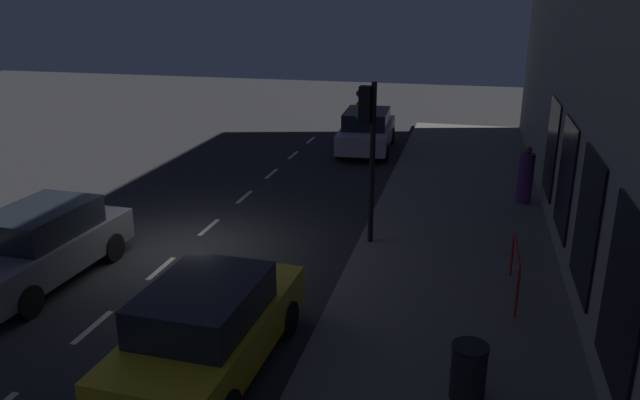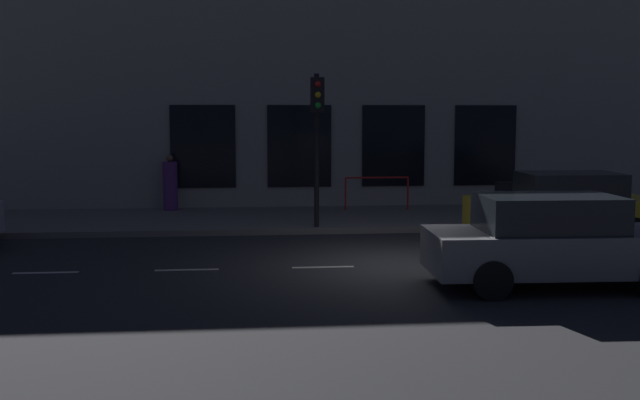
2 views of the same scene
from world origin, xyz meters
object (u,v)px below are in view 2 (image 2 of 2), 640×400
traffic_light (317,119)px  parked_car_2 (564,206)px  trash_bin (504,197)px  parked_car_1 (555,242)px  pedestrian_0 (170,185)px

traffic_light → parked_car_2: 6.20m
traffic_light → trash_bin: traffic_light is taller
parked_car_2 → trash_bin: 3.99m
parked_car_1 → pedestrian_0: pedestrian_0 is taller
parked_car_1 → parked_car_2: size_ratio=1.02×
parked_car_1 → trash_bin: parked_car_1 is taller
traffic_light → pedestrian_0: bearing=45.6°
parked_car_1 → pedestrian_0: size_ratio=2.73×
parked_car_1 → parked_car_2: bearing=157.0°
parked_car_1 → trash_bin: (8.73, -2.16, -0.20)m
parked_car_1 → trash_bin: size_ratio=5.10×
parked_car_2 → trash_bin: size_ratio=5.00×
pedestrian_0 → trash_bin: 9.63m
traffic_light → trash_bin: 6.52m
traffic_light → parked_car_2: bearing=-104.8°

